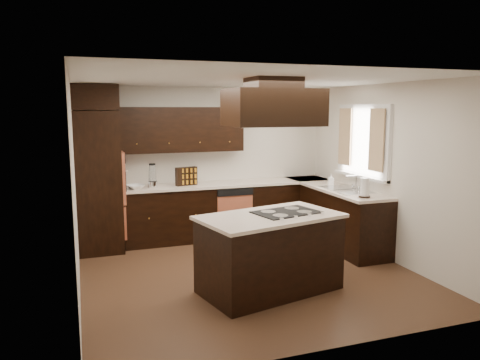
% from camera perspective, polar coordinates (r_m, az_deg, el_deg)
% --- Properties ---
extents(floor, '(4.20, 4.20, 0.02)m').
position_cam_1_polar(floor, '(6.30, 0.96, -11.33)').
color(floor, brown).
rests_on(floor, ground).
extents(ceiling, '(4.20, 4.20, 0.02)m').
position_cam_1_polar(ceiling, '(5.93, 1.02, 12.20)').
color(ceiling, silver).
rests_on(ceiling, ground).
extents(wall_back, '(4.20, 0.02, 2.50)m').
position_cam_1_polar(wall_back, '(7.98, -4.26, 2.23)').
color(wall_back, beige).
rests_on(wall_back, ground).
extents(wall_front, '(4.20, 0.02, 2.50)m').
position_cam_1_polar(wall_front, '(4.11, 11.26, -4.14)').
color(wall_front, beige).
rests_on(wall_front, ground).
extents(wall_left, '(0.02, 4.20, 2.50)m').
position_cam_1_polar(wall_left, '(5.62, -19.62, -1.00)').
color(wall_left, beige).
rests_on(wall_left, ground).
extents(wall_right, '(0.02, 4.20, 2.50)m').
position_cam_1_polar(wall_right, '(6.99, 17.43, 0.93)').
color(wall_right, beige).
rests_on(wall_right, ground).
extents(oven_column, '(0.65, 0.75, 2.12)m').
position_cam_1_polar(oven_column, '(7.34, -16.90, -0.19)').
color(oven_column, black).
rests_on(oven_column, floor).
extents(wall_oven_face, '(0.05, 0.62, 0.78)m').
position_cam_1_polar(wall_oven_face, '(7.36, -14.20, 0.41)').
color(wall_oven_face, '#C05F3F').
rests_on(wall_oven_face, oven_column).
extents(base_cabinets_back, '(2.93, 0.60, 0.88)m').
position_cam_1_polar(base_cabinets_back, '(7.83, -3.35, -3.90)').
color(base_cabinets_back, black).
rests_on(base_cabinets_back, floor).
extents(base_cabinets_right, '(0.60, 2.40, 0.88)m').
position_cam_1_polar(base_cabinets_right, '(7.71, 11.30, -4.27)').
color(base_cabinets_right, black).
rests_on(base_cabinets_right, floor).
extents(countertop_back, '(2.93, 0.63, 0.04)m').
position_cam_1_polar(countertop_back, '(7.73, -3.35, -0.59)').
color(countertop_back, beige).
rests_on(countertop_back, base_cabinets_back).
extents(countertop_right, '(0.63, 2.40, 0.04)m').
position_cam_1_polar(countertop_right, '(7.61, 11.31, -0.90)').
color(countertop_right, beige).
rests_on(countertop_right, base_cabinets_right).
extents(upper_cabinets, '(2.00, 0.34, 0.72)m').
position_cam_1_polar(upper_cabinets, '(7.66, -7.08, 6.12)').
color(upper_cabinets, black).
rests_on(upper_cabinets, wall_back).
extents(dishwasher_front, '(0.60, 0.05, 0.72)m').
position_cam_1_polar(dishwasher_front, '(7.65, -0.63, -4.52)').
color(dishwasher_front, '#C05F3F').
rests_on(dishwasher_front, floor).
extents(window_frame, '(0.06, 1.32, 1.12)m').
position_cam_1_polar(window_frame, '(7.38, 14.78, 4.56)').
color(window_frame, white).
rests_on(window_frame, wall_right).
extents(window_pane, '(0.00, 1.20, 1.00)m').
position_cam_1_polar(window_pane, '(7.39, 14.96, 4.56)').
color(window_pane, white).
rests_on(window_pane, wall_right).
extents(curtain_left, '(0.02, 0.34, 0.90)m').
position_cam_1_polar(curtain_left, '(7.00, 16.31, 4.69)').
color(curtain_left, beige).
rests_on(curtain_left, wall_right).
extents(curtain_right, '(0.02, 0.34, 0.90)m').
position_cam_1_polar(curtain_right, '(7.69, 12.67, 5.17)').
color(curtain_right, beige).
rests_on(curtain_right, wall_right).
extents(sink_rim, '(0.52, 0.84, 0.01)m').
position_cam_1_polar(sink_rim, '(7.32, 12.80, -1.14)').
color(sink_rim, silver).
rests_on(sink_rim, countertop_right).
extents(island, '(1.73, 1.20, 0.88)m').
position_cam_1_polar(island, '(5.60, 3.64, -9.08)').
color(island, black).
rests_on(island, floor).
extents(island_top, '(1.80, 1.26, 0.04)m').
position_cam_1_polar(island_top, '(5.48, 3.69, -4.49)').
color(island_top, beige).
rests_on(island_top, island).
extents(cooktop, '(0.84, 0.65, 0.01)m').
position_cam_1_polar(cooktop, '(5.61, 5.67, -3.92)').
color(cooktop, black).
rests_on(cooktop, island_top).
extents(range_hood, '(1.05, 0.72, 0.42)m').
position_cam_1_polar(range_hood, '(5.44, 4.04, 8.80)').
color(range_hood, black).
rests_on(range_hood, ceiling).
extents(hood_duct, '(0.55, 0.50, 0.13)m').
position_cam_1_polar(hood_duct, '(5.45, 4.07, 11.69)').
color(hood_duct, black).
rests_on(hood_duct, ceiling).
extents(blender_base, '(0.15, 0.15, 0.10)m').
position_cam_1_polar(blender_base, '(7.43, -10.58, -0.56)').
color(blender_base, silver).
rests_on(blender_base, countertop_back).
extents(blender_pitcher, '(0.13, 0.13, 0.26)m').
position_cam_1_polar(blender_pitcher, '(7.40, -10.62, 0.81)').
color(blender_pitcher, silver).
rests_on(blender_pitcher, blender_base).
extents(spice_rack, '(0.37, 0.17, 0.30)m').
position_cam_1_polar(spice_rack, '(7.57, -6.56, 0.46)').
color(spice_rack, black).
rests_on(spice_rack, countertop_back).
extents(mixing_bowl, '(0.35, 0.35, 0.07)m').
position_cam_1_polar(mixing_bowl, '(7.39, -12.62, -0.81)').
color(mixing_bowl, white).
rests_on(mixing_bowl, countertop_back).
extents(soap_bottle, '(0.10, 0.10, 0.18)m').
position_cam_1_polar(soap_bottle, '(7.71, 11.00, 0.07)').
color(soap_bottle, white).
rests_on(soap_bottle, countertop_right).
extents(paper_towel, '(0.16, 0.16, 0.27)m').
position_cam_1_polar(paper_towel, '(6.73, 14.96, -0.92)').
color(paper_towel, white).
rests_on(paper_towel, countertop_right).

